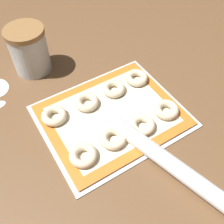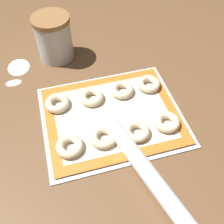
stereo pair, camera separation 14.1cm
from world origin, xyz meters
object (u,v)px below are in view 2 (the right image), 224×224
(bagel_front_far_right, at_px, (167,122))
(bagel_back_mid_left, at_px, (91,97))
(bagel_back_far_right, at_px, (149,84))
(baking_tray, at_px, (112,116))
(flour_canister, at_px, (54,38))
(bagel_back_mid_right, at_px, (122,90))
(bagel_front_mid_left, at_px, (103,137))
(bagel_front_far_left, at_px, (70,146))
(rolling_pin, at_px, (151,177))
(bagel_back_far_left, at_px, (57,103))
(bagel_front_mid_right, at_px, (137,131))

(bagel_front_far_right, bearing_deg, bagel_back_mid_left, 140.82)
(bagel_back_mid_left, distance_m, bagel_back_far_right, 0.19)
(baking_tray, distance_m, bagel_front_far_right, 0.17)
(flour_canister, bearing_deg, bagel_back_mid_right, -55.48)
(flour_canister, bearing_deg, bagel_front_mid_left, -80.14)
(bagel_front_mid_left, xyz_separation_m, bagel_front_far_right, (0.19, 0.00, 0.00))
(bagel_front_far_left, distance_m, rolling_pin, 0.23)
(bagel_back_mid_left, xyz_separation_m, bagel_back_far_right, (0.19, 0.01, 0.00))
(bagel_back_far_left, relative_size, flour_canister, 0.47)
(bagel_front_far_right, distance_m, flour_canister, 0.50)
(bagel_front_far_right, bearing_deg, bagel_back_far_right, 88.56)
(bagel_front_mid_right, bearing_deg, bagel_front_far_left, 179.41)
(bagel_front_far_left, distance_m, bagel_front_far_right, 0.29)
(bagel_back_far_right, bearing_deg, bagel_back_far_left, -179.41)
(bagel_front_mid_left, bearing_deg, bagel_back_far_right, 39.78)
(bagel_front_mid_left, relative_size, bagel_back_far_right, 1.00)
(bagel_front_far_left, distance_m, bagel_back_far_left, 0.16)
(bagel_front_mid_left, height_order, bagel_back_far_right, same)
(bagel_front_mid_left, relative_size, bagel_front_far_right, 1.00)
(baking_tray, height_order, bagel_front_mid_right, bagel_front_mid_right)
(bagel_front_mid_left, bearing_deg, rolling_pin, -59.86)
(baking_tray, bearing_deg, bagel_front_far_left, -149.27)
(bagel_back_mid_right, distance_m, flour_canister, 0.32)
(bagel_front_mid_left, distance_m, bagel_back_far_right, 0.25)
(bagel_back_far_right, distance_m, flour_canister, 0.37)
(bagel_front_mid_left, distance_m, bagel_front_mid_right, 0.10)
(bagel_back_mid_right, bearing_deg, bagel_back_far_right, 0.78)
(bagel_back_mid_right, xyz_separation_m, bagel_back_far_right, (0.09, 0.00, 0.00))
(bagel_front_mid_left, relative_size, bagel_front_mid_right, 1.00)
(baking_tray, distance_m, bagel_back_mid_left, 0.09)
(flour_canister, bearing_deg, bagel_back_far_left, -97.49)
(bagel_front_far_left, relative_size, bagel_front_mid_right, 1.00)
(bagel_back_mid_right, height_order, flour_canister, flour_canister)
(bagel_front_far_left, bearing_deg, bagel_front_mid_right, -0.59)
(bagel_back_mid_left, bearing_deg, bagel_front_far_right, -39.18)
(baking_tray, distance_m, bagel_front_mid_left, 0.10)
(baking_tray, bearing_deg, bagel_back_mid_right, 55.31)
(bagel_back_far_right, xyz_separation_m, rolling_pin, (-0.11, -0.31, -0.00))
(bagel_front_far_left, xyz_separation_m, bagel_back_mid_left, (0.10, 0.16, 0.00))
(bagel_front_mid_right, distance_m, rolling_pin, 0.14)
(rolling_pin, bearing_deg, flour_canister, 105.66)
(bagel_front_far_left, bearing_deg, bagel_back_far_right, 29.79)
(bagel_front_mid_right, height_order, rolling_pin, rolling_pin)
(bagel_front_mid_right, distance_m, bagel_back_far_right, 0.20)
(baking_tray, xyz_separation_m, bagel_front_mid_left, (-0.05, -0.08, 0.02))
(bagel_front_far_right, xyz_separation_m, bagel_back_mid_right, (-0.09, 0.16, 0.00))
(bagel_back_mid_left, bearing_deg, bagel_front_far_left, -121.14)
(bagel_back_far_right, bearing_deg, bagel_back_mid_left, -178.16)
(baking_tray, bearing_deg, bagel_back_far_right, 28.87)
(bagel_front_mid_left, relative_size, bagel_back_far_left, 1.00)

